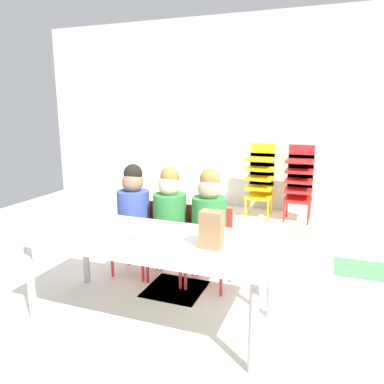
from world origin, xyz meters
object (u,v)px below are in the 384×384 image
(seated_child_middle_seat, at_px, (170,213))
(donut_powdered_on_plate, at_px, (139,235))
(kid_chair_red_stack, at_px, (299,179))
(seated_child_near_camera, at_px, (134,209))
(kid_chair_yellow_stack, at_px, (260,176))
(craft_table, at_px, (151,244))
(seated_child_far_right, at_px, (209,217))
(paper_bag_brown, at_px, (212,230))
(paper_plate_near_edge, at_px, (139,238))

(seated_child_middle_seat, height_order, donut_powdered_on_plate, seated_child_middle_seat)
(kid_chair_red_stack, bearing_deg, seated_child_near_camera, -118.28)
(kid_chair_yellow_stack, bearing_deg, seated_child_near_camera, -107.13)
(kid_chair_yellow_stack, xyz_separation_m, donut_powdered_on_plate, (-0.24, -2.71, 0.08))
(craft_table, bearing_deg, seated_child_far_right, 70.78)
(craft_table, relative_size, paper_bag_brown, 7.31)
(craft_table, xyz_separation_m, seated_child_far_right, (0.20, 0.58, 0.04))
(kid_chair_red_stack, bearing_deg, craft_table, -104.24)
(kid_chair_yellow_stack, bearing_deg, paper_bag_brown, -85.30)
(kid_chair_yellow_stack, bearing_deg, seated_child_far_right, -89.87)
(seated_child_middle_seat, bearing_deg, seated_child_near_camera, 180.00)
(seated_child_far_right, bearing_deg, kid_chair_yellow_stack, 90.13)
(craft_table, bearing_deg, seated_child_middle_seat, 101.81)
(kid_chair_red_stack, relative_size, paper_plate_near_edge, 5.11)
(kid_chair_yellow_stack, height_order, donut_powdered_on_plate, kid_chair_yellow_stack)
(kid_chair_yellow_stack, relative_size, donut_powdered_on_plate, 7.84)
(kid_chair_yellow_stack, distance_m, paper_bag_brown, 2.71)
(kid_chair_red_stack, distance_m, donut_powdered_on_plate, 2.81)
(craft_table, bearing_deg, paper_plate_near_edge, -126.39)
(kid_chair_red_stack, bearing_deg, seated_child_middle_seat, -110.94)
(seated_child_far_right, bearing_deg, paper_bag_brown, -70.85)
(donut_powdered_on_plate, bearing_deg, kid_chair_yellow_stack, 84.84)
(paper_bag_brown, bearing_deg, kid_chair_yellow_stack, 94.70)
(paper_bag_brown, distance_m, paper_plate_near_edge, 0.48)
(seated_child_near_camera, relative_size, kid_chair_yellow_stack, 1.00)
(seated_child_near_camera, distance_m, paper_plate_near_edge, 0.75)
(craft_table, height_order, kid_chair_red_stack, kid_chair_red_stack)
(paper_bag_brown, xyz_separation_m, donut_powdered_on_plate, (-0.47, -0.02, -0.08))
(seated_child_near_camera, height_order, paper_plate_near_edge, seated_child_near_camera)
(donut_powdered_on_plate, bearing_deg, seated_child_near_camera, 121.50)
(kid_chair_yellow_stack, bearing_deg, craft_table, -94.24)
(paper_plate_near_edge, bearing_deg, kid_chair_yellow_stack, 84.84)
(craft_table, xyz_separation_m, seated_child_middle_seat, (-0.12, 0.58, 0.04))
(kid_chair_yellow_stack, relative_size, kid_chair_red_stack, 1.00)
(seated_child_middle_seat, xyz_separation_m, paper_plate_near_edge, (0.07, -0.64, 0.02))
(craft_table, relative_size, paper_plate_near_edge, 8.93)
(seated_child_far_right, height_order, paper_bag_brown, seated_child_far_right)
(kid_chair_red_stack, relative_size, donut_powdered_on_plate, 7.84)
(paper_plate_near_edge, bearing_deg, seated_child_near_camera, 121.50)
(paper_plate_near_edge, xyz_separation_m, donut_powdered_on_plate, (0.00, 0.00, 0.02))
(seated_child_near_camera, xyz_separation_m, seated_child_middle_seat, (0.32, 0.00, 0.00))
(seated_child_far_right, bearing_deg, kid_chair_red_stack, 77.18)
(craft_table, bearing_deg, kid_chair_yellow_stack, 85.76)
(seated_child_near_camera, relative_size, paper_plate_near_edge, 5.10)
(seated_child_far_right, relative_size, kid_chair_yellow_stack, 1.00)
(paper_bag_brown, relative_size, donut_powdered_on_plate, 1.87)
(kid_chair_yellow_stack, distance_m, donut_powdered_on_plate, 2.72)
(seated_child_near_camera, height_order, seated_child_middle_seat, same)
(seated_child_near_camera, xyz_separation_m, kid_chair_red_stack, (1.11, 2.07, -0.04))
(craft_table, distance_m, seated_child_far_right, 0.61)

